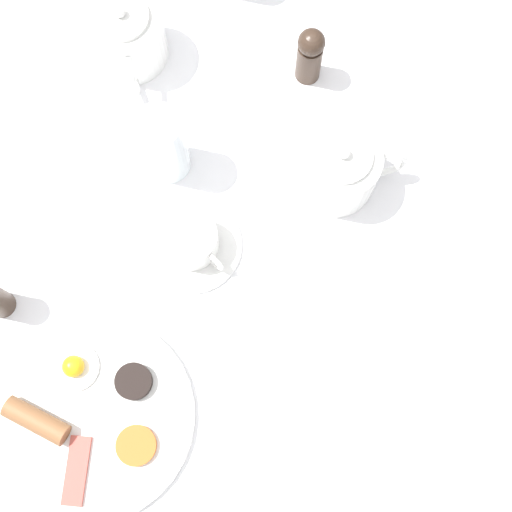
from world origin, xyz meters
TOP-DOWN VIEW (x-y plane):
  - ground_plane at (0.00, 0.00)m, footprint 8.00×8.00m
  - table at (0.00, 0.00)m, footprint 0.93×1.12m
  - breakfast_plate at (-0.22, -0.24)m, footprint 0.29×0.29m
  - teapot_near at (0.12, 0.13)m, footprint 0.21×0.12m
  - teapot_far at (-0.22, 0.33)m, footprint 0.12×0.21m
  - teacup_with_saucer_left at (-0.10, 0.01)m, footprint 0.15×0.15m
  - wine_glass_spare at (-0.14, 0.15)m, footprint 0.07×0.07m
  - pepper_grinder at (0.07, 0.31)m, footprint 0.04×0.04m
  - fork_by_plate at (0.29, -0.03)m, footprint 0.04×0.19m
  - knife_by_plate at (0.28, 0.34)m, footprint 0.02×0.22m

SIDE VIEW (x-z plane):
  - ground_plane at x=0.00m, z-range 0.00..0.00m
  - table at x=0.00m, z-range 0.31..1.08m
  - fork_by_plate at x=0.29m, z-range 0.77..0.78m
  - knife_by_plate at x=0.28m, z-range 0.77..0.78m
  - breakfast_plate at x=-0.22m, z-range 0.76..0.80m
  - teacup_with_saucer_left at x=-0.10m, z-range 0.77..0.83m
  - teapot_near at x=0.12m, z-range 0.76..0.89m
  - teapot_far at x=-0.22m, z-range 0.76..0.89m
  - pepper_grinder at x=0.07m, z-range 0.77..0.89m
  - wine_glass_spare at x=-0.14m, z-range 0.77..0.92m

